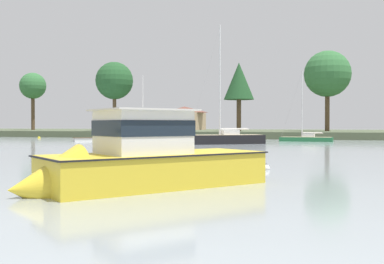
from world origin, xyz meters
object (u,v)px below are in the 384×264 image
dinghy_navy (164,162)px  mooring_buoy_yellow (39,138)px  cruiser_yellow (133,171)px  sailboat_green (306,140)px  mooring_buoy_white (266,168)px  dinghy_white (88,140)px  sailboat_black (226,141)px

dinghy_navy → mooring_buoy_yellow: 53.18m
cruiser_yellow → sailboat_green: sailboat_green is taller
mooring_buoy_yellow → mooring_buoy_white: 58.34m
dinghy_navy → dinghy_white: bearing=126.1°
sailboat_green → mooring_buoy_yellow: size_ratio=18.98×
dinghy_navy → cruiser_yellow: bearing=-76.0°
mooring_buoy_yellow → sailboat_black: bearing=-19.8°
sailboat_green → mooring_buoy_yellow: bearing=178.1°
dinghy_white → mooring_buoy_yellow: (-14.23, 9.41, -0.09)m
mooring_buoy_yellow → mooring_buoy_white: (41.79, -40.71, -0.01)m
mooring_buoy_white → sailboat_green: bearing=90.1°
dinghy_white → cruiser_yellow: (24.05, -39.15, 0.44)m
cruiser_yellow → sailboat_green: (3.43, 47.18, -0.40)m
cruiser_yellow → mooring_buoy_yellow: (-38.27, 48.56, -0.53)m
sailboat_black → dinghy_white: sailboat_black is taller
sailboat_black → dinghy_white: (-19.09, 2.59, -0.12)m
sailboat_black → cruiser_yellow: (4.95, -36.56, 0.32)m
mooring_buoy_yellow → cruiser_yellow: bearing=-51.8°
mooring_buoy_yellow → mooring_buoy_white: size_ratio=1.20×
dinghy_white → mooring_buoy_yellow: bearing=146.5°
mooring_buoy_yellow → sailboat_green: bearing=-1.9°
dinghy_white → sailboat_green: (27.48, 8.03, 0.04)m
cruiser_yellow → dinghy_white: bearing=121.6°
sailboat_black → dinghy_navy: 27.33m
sailboat_green → mooring_buoy_white: bearing=-89.9°
sailboat_green → mooring_buoy_white: (0.09, -39.33, -0.14)m
sailboat_green → mooring_buoy_yellow: sailboat_green is taller
dinghy_navy → cruiser_yellow: (2.34, -9.36, 0.51)m
dinghy_white → sailboat_green: size_ratio=0.43×
cruiser_yellow → mooring_buoy_yellow: bearing=128.2°
sailboat_black → dinghy_navy: sailboat_black is taller
dinghy_navy → mooring_buoy_white: bearing=-14.5°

